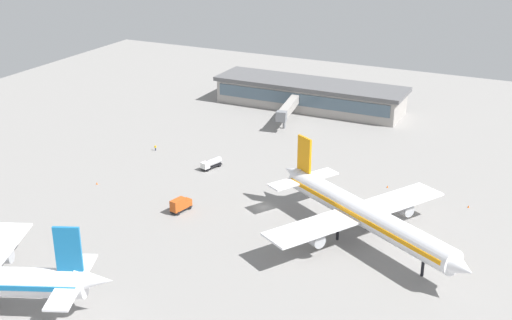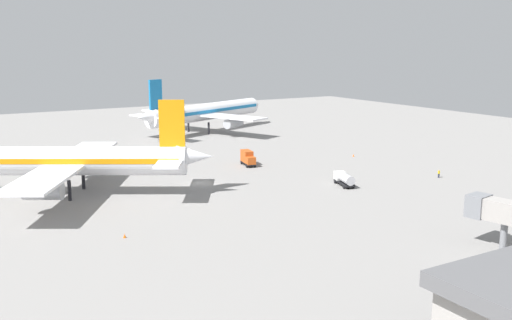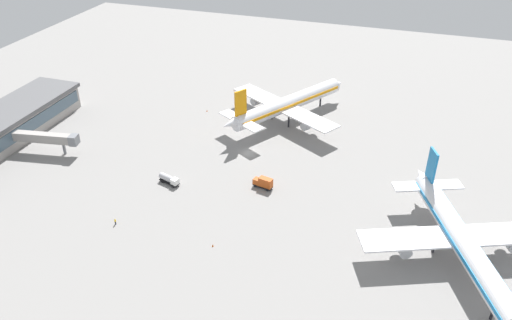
% 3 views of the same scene
% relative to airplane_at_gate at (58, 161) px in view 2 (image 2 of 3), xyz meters
% --- Properties ---
extents(ground, '(288.00, 288.00, 0.00)m').
position_rel_airplane_at_gate_xyz_m(ground, '(25.79, -5.19, -6.24)').
color(ground, gray).
extents(airplane_at_gate, '(50.83, 42.58, 17.16)m').
position_rel_airplane_at_gate_xyz_m(airplane_at_gate, '(0.00, 0.00, 0.00)').
color(airplane_at_gate, white).
rests_on(airplane_at_gate, ground).
extents(airplane_taxiing, '(53.70, 44.42, 17.22)m').
position_rel_airplane_at_gate_xyz_m(airplane_taxiing, '(56.21, 56.13, 0.02)').
color(airplane_taxiing, white).
rests_on(airplane_taxiing, ground).
extents(fuel_truck, '(3.63, 6.58, 2.50)m').
position_rel_airplane_at_gate_xyz_m(fuel_truck, '(48.62, -21.00, -4.85)').
color(fuel_truck, black).
rests_on(fuel_truck, ground).
extents(catering_truck, '(3.11, 5.87, 3.30)m').
position_rel_airplane_at_gate_xyz_m(catering_truck, '(42.17, 5.03, -4.54)').
color(catering_truck, black).
rests_on(catering_truck, ground).
extents(ground_crew_worker, '(0.52, 0.52, 1.67)m').
position_rel_airplane_at_gate_xyz_m(ground_crew_worker, '(69.59, -25.51, -5.39)').
color(ground_crew_worker, '#1E2338').
rests_on(ground_crew_worker, ground).
extents(safety_cone_mid_apron, '(0.44, 0.44, 0.60)m').
position_rel_airplane_at_gate_xyz_m(safety_cone_mid_apron, '(69.54, 1.09, -5.94)').
color(safety_cone_mid_apron, '#EA590C').
rests_on(safety_cone_mid_apron, ground).
extents(safety_cone_far_side, '(0.44, 0.44, 0.60)m').
position_rel_airplane_at_gate_xyz_m(safety_cone_far_side, '(2.55, -29.19, -5.94)').
color(safety_cone_far_side, '#EA590C').
rests_on(safety_cone_far_side, ground).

